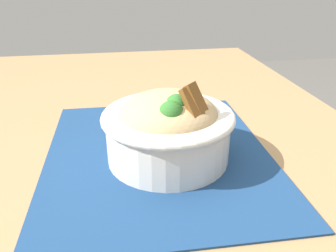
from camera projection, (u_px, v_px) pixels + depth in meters
The scene contains 4 objects.
table at pixel (148, 192), 0.52m from camera, with size 1.34×0.76×0.71m.
placemat at pixel (158, 154), 0.50m from camera, with size 0.38×0.32×0.00m, color navy.
bowl at pixel (168, 126), 0.47m from camera, with size 0.18×0.18×0.12m.
fork at pixel (143, 119), 0.61m from camera, with size 0.02×0.13×0.00m.
Camera 1 is at (-0.42, 0.04, 0.96)m, focal length 36.08 mm.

